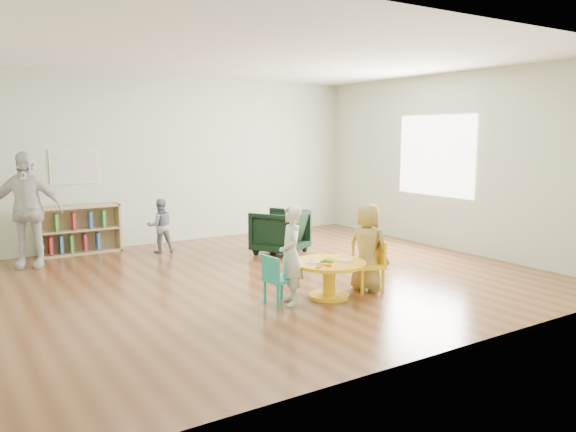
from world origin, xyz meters
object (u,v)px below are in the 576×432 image
at_px(kid_chair_right, 372,263).
at_px(bookshelf, 79,230).
at_px(activity_table, 329,273).
at_px(armchair, 280,232).
at_px(child_right, 368,247).
at_px(kid_chair_left, 277,278).
at_px(adult_caretaker, 26,210).
at_px(child_left, 291,255).
at_px(toddler, 160,226).

xyz_separation_m(kid_chair_right, bookshelf, (-2.46, 4.06, 0.04)).
distance_m(activity_table, bookshelf, 4.43).
bearing_deg(armchair, activity_table, 40.77).
xyz_separation_m(bookshelf, child_right, (2.42, -4.02, 0.16)).
bearing_deg(kid_chair_left, child_right, 79.12).
xyz_separation_m(child_right, adult_caretaker, (-3.22, 3.46, 0.29)).
relative_size(kid_chair_right, child_left, 0.56).
bearing_deg(toddler, armchair, 154.29).
bearing_deg(kid_chair_right, armchair, 13.48).
bearing_deg(bookshelf, child_right, -58.99).
distance_m(bookshelf, child_left, 4.21).
xyz_separation_m(activity_table, child_left, (-0.50, 0.04, 0.26)).
distance_m(activity_table, child_right, 0.61).
distance_m(activity_table, toddler, 3.48).
bearing_deg(bookshelf, child_left, -71.27).
bearing_deg(kid_chair_right, adult_caretaker, 60.76).
relative_size(kid_chair_left, adult_caretaker, 0.34).
height_order(activity_table, armchair, armchair).
xyz_separation_m(armchair, child_left, (-1.28, -2.30, 0.20)).
distance_m(kid_chair_left, toddler, 3.30).
distance_m(activity_table, armchair, 2.46).
xyz_separation_m(bookshelf, adult_caretaker, (-0.80, -0.56, 0.45)).
height_order(kid_chair_right, toddler, toddler).
bearing_deg(activity_table, toddler, 102.59).
xyz_separation_m(armchair, toddler, (-1.54, 1.06, 0.08)).
height_order(bookshelf, toddler, toddler).
bearing_deg(toddler, adult_caretaker, 6.89).
xyz_separation_m(activity_table, toddler, (-0.76, 3.39, 0.13)).
bearing_deg(adult_caretaker, kid_chair_right, -25.68).
bearing_deg(armchair, child_right, 54.05).
bearing_deg(activity_table, child_left, 175.95).
relative_size(activity_table, toddler, 0.99).
bearing_deg(kid_chair_left, bookshelf, -169.03).
xyz_separation_m(kid_chair_left, armchair, (1.42, 2.23, 0.05)).
xyz_separation_m(kid_chair_right, child_right, (-0.04, 0.04, 0.20)).
distance_m(child_left, toddler, 3.37).
bearing_deg(activity_table, child_right, 0.12).
bearing_deg(armchair, kid_chair_left, 26.88).
distance_m(kid_chair_right, toddler, 3.69).
relative_size(kid_chair_right, toddler, 0.72).
height_order(toddler, adult_caretaker, adult_caretaker).
bearing_deg(adult_caretaker, armchair, 3.15).
relative_size(bookshelf, toddler, 1.41).
distance_m(kid_chair_right, adult_caretaker, 4.80).
bearing_deg(toddler, child_left, 103.26).
bearing_deg(child_right, toddler, 0.95).
height_order(kid_chair_left, kid_chair_right, kid_chair_right).
bearing_deg(child_right, child_left, 67.78).
xyz_separation_m(child_left, child_right, (1.06, -0.03, -0.02)).
bearing_deg(kid_chair_right, activity_table, 104.41).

